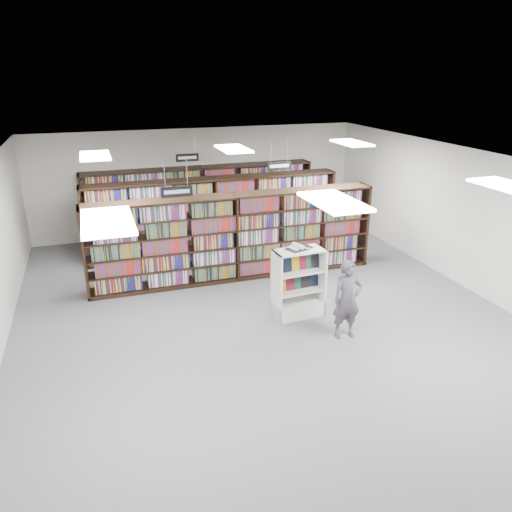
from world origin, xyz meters
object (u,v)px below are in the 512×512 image
object	(u,v)px
open_book	(299,247)
shopper	(347,300)
endcap_display	(297,293)
bookshelf_row_near	(235,237)

from	to	relation	value
open_book	shopper	size ratio (longest dim) A/B	0.39
endcap_display	bookshelf_row_near	bearing A→B (deg)	102.57
bookshelf_row_near	endcap_display	world-z (taller)	bookshelf_row_near
endcap_display	shopper	xyz separation A→B (m)	(0.53, -1.14, 0.28)
bookshelf_row_near	shopper	world-z (taller)	bookshelf_row_near
endcap_display	shopper	world-z (taller)	shopper
bookshelf_row_near	endcap_display	bearing A→B (deg)	-73.70
endcap_display	open_book	xyz separation A→B (m)	(0.01, 0.03, 1.00)
bookshelf_row_near	shopper	bearing A→B (deg)	-70.72
bookshelf_row_near	shopper	distance (m)	3.66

